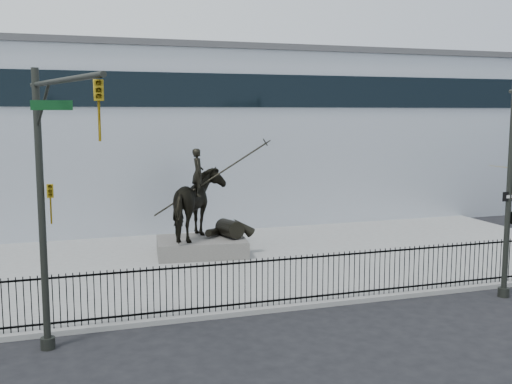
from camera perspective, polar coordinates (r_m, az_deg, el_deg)
name	(u,v)px	position (r m, az deg, el deg)	size (l,w,h in m)	color
ground	(307,322)	(17.56, 4.84, -12.22)	(120.00, 120.00, 0.00)	black
plaza	(238,262)	(23.86, -1.73, -6.66)	(30.00, 12.00, 0.15)	gray
building	(176,137)	(35.83, -7.63, 5.20)	(44.00, 14.00, 9.00)	silver
picket_fence	(291,280)	(18.39, 3.34, -8.33)	(22.10, 0.10, 1.50)	black
statue_plinth	(202,247)	(24.72, -5.21, -5.21)	(3.58, 2.46, 0.67)	#55524E
equestrian_statue	(203,205)	(24.40, -5.10, -1.21)	(4.56, 3.10, 3.89)	black
traffic_signal_left	(51,195)	(14.71, -18.95, -0.28)	(1.52, 4.84, 7.00)	#242621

